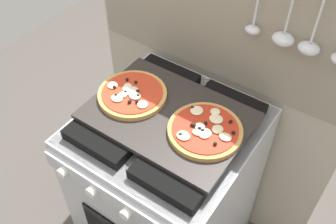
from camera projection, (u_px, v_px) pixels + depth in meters
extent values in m
cube|color=#B2A893|center=(214.00, 89.00, 1.61)|extent=(1.10, 0.03, 1.55)
cube|color=gray|center=(221.00, 12.00, 1.33)|extent=(1.08, 0.00, 0.56)
ellipsoid|color=silver|center=(252.00, 30.00, 1.26)|extent=(0.05, 0.04, 0.03)
cylinder|color=silver|center=(292.00, 3.00, 1.13)|extent=(0.01, 0.01, 0.21)
ellipsoid|color=silver|center=(283.00, 39.00, 1.22)|extent=(0.07, 0.06, 0.04)
cylinder|color=silver|center=(320.00, 12.00, 1.09)|extent=(0.01, 0.01, 0.21)
ellipsoid|color=silver|center=(309.00, 48.00, 1.18)|extent=(0.07, 0.06, 0.04)
cube|color=#B7BABF|center=(168.00, 192.00, 1.66)|extent=(0.60, 0.60, 0.86)
cube|color=black|center=(168.00, 126.00, 1.36)|extent=(0.59, 0.59, 0.01)
cube|color=black|center=(136.00, 105.00, 1.40)|extent=(0.24, 0.51, 0.04)
cube|color=black|center=(203.00, 139.00, 1.29)|extent=(0.24, 0.51, 0.04)
cube|color=#B7BABF|center=(112.00, 198.00, 1.22)|extent=(0.58, 0.02, 0.07)
cylinder|color=silver|center=(62.00, 173.00, 1.29)|extent=(0.04, 0.02, 0.04)
cylinder|color=silver|center=(91.00, 192.00, 1.24)|extent=(0.04, 0.02, 0.04)
cylinder|color=silver|center=(125.00, 214.00, 1.18)|extent=(0.04, 0.02, 0.04)
cube|color=#2D2826|center=(168.00, 116.00, 1.32)|extent=(0.54, 0.38, 0.02)
cylinder|color=tan|center=(132.00, 95.00, 1.37)|extent=(0.25, 0.25, 0.02)
cylinder|color=red|center=(132.00, 92.00, 1.36)|extent=(0.22, 0.22, 0.00)
ellipsoid|color=beige|center=(113.00, 85.00, 1.38)|extent=(0.04, 0.04, 0.01)
ellipsoid|color=beige|center=(128.00, 86.00, 1.38)|extent=(0.03, 0.03, 0.01)
ellipsoid|color=beige|center=(128.00, 92.00, 1.35)|extent=(0.04, 0.03, 0.01)
ellipsoid|color=beige|center=(123.00, 94.00, 1.34)|extent=(0.03, 0.03, 0.01)
ellipsoid|color=beige|center=(143.00, 104.00, 1.31)|extent=(0.04, 0.04, 0.01)
ellipsoid|color=beige|center=(132.00, 91.00, 1.36)|extent=(0.05, 0.05, 0.01)
ellipsoid|color=beige|center=(135.00, 96.00, 1.34)|extent=(0.04, 0.04, 0.01)
ellipsoid|color=beige|center=(117.00, 98.00, 1.33)|extent=(0.04, 0.04, 0.01)
ellipsoid|color=beige|center=(126.00, 89.00, 1.36)|extent=(0.03, 0.03, 0.01)
sphere|color=black|center=(138.00, 91.00, 1.35)|extent=(0.01, 0.01, 0.01)
sphere|color=black|center=(114.00, 87.00, 1.37)|extent=(0.01, 0.01, 0.01)
sphere|color=black|center=(129.00, 102.00, 1.32)|extent=(0.01, 0.01, 0.01)
sphere|color=black|center=(127.00, 79.00, 1.40)|extent=(0.01, 0.01, 0.01)
sphere|color=black|center=(125.00, 92.00, 1.35)|extent=(0.01, 0.01, 0.01)
sphere|color=black|center=(136.00, 82.00, 1.39)|extent=(0.01, 0.01, 0.01)
sphere|color=black|center=(116.00, 95.00, 1.34)|extent=(0.01, 0.01, 0.01)
sphere|color=black|center=(138.00, 95.00, 1.34)|extent=(0.01, 0.01, 0.01)
sphere|color=black|center=(130.00, 101.00, 1.32)|extent=(0.01, 0.01, 0.01)
sphere|color=black|center=(137.00, 102.00, 1.32)|extent=(0.01, 0.01, 0.01)
cylinder|color=#C18947|center=(206.00, 130.00, 1.25)|extent=(0.25, 0.25, 0.02)
cylinder|color=#B72D19|center=(206.00, 128.00, 1.25)|extent=(0.22, 0.22, 0.00)
ellipsoid|color=beige|center=(205.00, 133.00, 1.22)|extent=(0.04, 0.05, 0.01)
ellipsoid|color=beige|center=(225.00, 138.00, 1.21)|extent=(0.04, 0.03, 0.01)
ellipsoid|color=beige|center=(218.00, 129.00, 1.23)|extent=(0.04, 0.04, 0.01)
ellipsoid|color=beige|center=(183.00, 136.00, 1.21)|extent=(0.05, 0.04, 0.01)
ellipsoid|color=beige|center=(197.00, 110.00, 1.29)|extent=(0.04, 0.04, 0.01)
ellipsoid|color=beige|center=(197.00, 132.00, 1.22)|extent=(0.03, 0.03, 0.01)
ellipsoid|color=beige|center=(200.00, 126.00, 1.24)|extent=(0.03, 0.03, 0.01)
ellipsoid|color=beige|center=(215.00, 112.00, 1.29)|extent=(0.03, 0.03, 0.01)
ellipsoid|color=beige|center=(216.00, 119.00, 1.26)|extent=(0.05, 0.04, 0.01)
sphere|color=black|center=(192.00, 125.00, 1.24)|extent=(0.01, 0.01, 0.01)
sphere|color=black|center=(180.00, 135.00, 1.21)|extent=(0.01, 0.01, 0.01)
sphere|color=black|center=(231.00, 121.00, 1.25)|extent=(0.01, 0.01, 0.01)
sphere|color=black|center=(206.00, 123.00, 1.25)|extent=(0.01, 0.01, 0.01)
sphere|color=black|center=(200.00, 128.00, 1.23)|extent=(0.01, 0.01, 0.01)
sphere|color=black|center=(194.00, 125.00, 1.24)|extent=(0.01, 0.01, 0.01)
sphere|color=black|center=(192.00, 107.00, 1.30)|extent=(0.01, 0.01, 0.01)
sphere|color=black|center=(215.00, 144.00, 1.19)|extent=(0.01, 0.01, 0.01)
sphere|color=black|center=(203.00, 131.00, 1.23)|extent=(0.01, 0.01, 0.01)
sphere|color=black|center=(233.00, 132.00, 1.22)|extent=(0.01, 0.01, 0.01)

